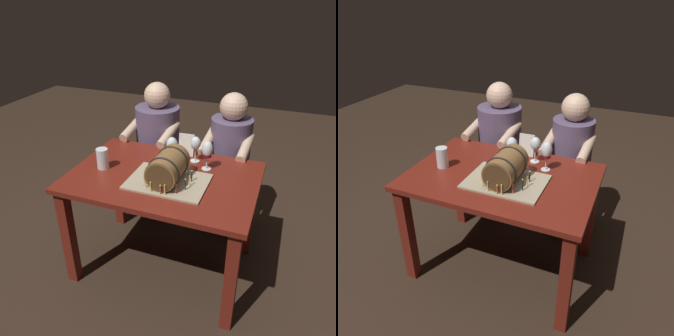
% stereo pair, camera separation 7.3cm
% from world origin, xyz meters
% --- Properties ---
extents(ground_plane, '(8.00, 8.00, 0.00)m').
position_xyz_m(ground_plane, '(0.00, 0.00, 0.00)').
color(ground_plane, '#332319').
extents(dining_table, '(1.19, 0.82, 0.76)m').
position_xyz_m(dining_table, '(0.00, 0.00, 0.63)').
color(dining_table, maroon).
rests_on(dining_table, ground).
extents(barrel_cake, '(0.48, 0.35, 0.21)m').
position_xyz_m(barrel_cake, '(0.06, -0.08, 0.85)').
color(barrel_cake, tan).
rests_on(barrel_cake, dining_table).
extents(wine_glass_red, '(0.07, 0.07, 0.20)m').
position_xyz_m(wine_glass_red, '(0.23, 0.18, 0.89)').
color(wine_glass_red, white).
rests_on(wine_glass_red, dining_table).
extents(wine_glass_amber, '(0.08, 0.08, 0.17)m').
position_xyz_m(wine_glass_amber, '(-0.02, 0.22, 0.87)').
color(wine_glass_amber, white).
rests_on(wine_glass_amber, dining_table).
extents(wine_glass_empty, '(0.07, 0.07, 0.18)m').
position_xyz_m(wine_glass_empty, '(0.13, 0.26, 0.89)').
color(wine_glass_empty, white).
rests_on(wine_glass_empty, dining_table).
extents(beer_pint, '(0.08, 0.08, 0.14)m').
position_xyz_m(beer_pint, '(-0.41, -0.05, 0.82)').
color(beer_pint, white).
rests_on(beer_pint, dining_table).
extents(menu_card, '(0.11, 0.03, 0.16)m').
position_xyz_m(menu_card, '(0.05, 0.33, 0.84)').
color(menu_card, silver).
rests_on(menu_card, dining_table).
extents(person_seated_left, '(0.41, 0.49, 1.18)m').
position_xyz_m(person_seated_left, '(-0.30, 0.64, 0.55)').
color(person_seated_left, '#372D40').
rests_on(person_seated_left, ground).
extents(person_seated_right, '(0.37, 0.46, 1.15)m').
position_xyz_m(person_seated_right, '(0.30, 0.64, 0.52)').
color(person_seated_right, '#372D40').
rests_on(person_seated_right, ground).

